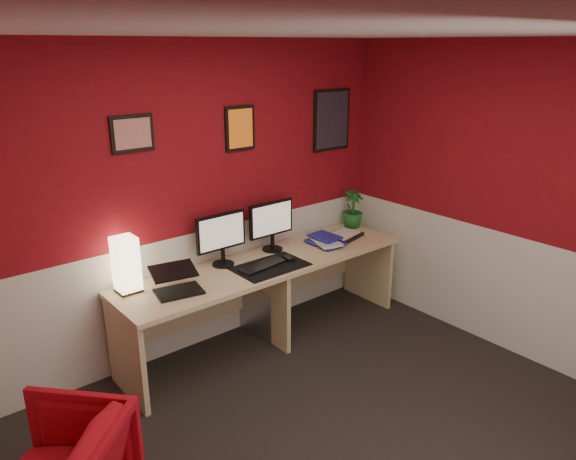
# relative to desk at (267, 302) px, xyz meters

# --- Properties ---
(ground) EXTENTS (4.00, 3.50, 0.01)m
(ground) POSITION_rel_desk_xyz_m (-0.53, -1.41, -0.36)
(ground) COLOR black
(ground) RESTS_ON ground
(ceiling) EXTENTS (4.00, 3.50, 0.01)m
(ceiling) POSITION_rel_desk_xyz_m (-0.53, -1.41, 2.13)
(ceiling) COLOR white
(ceiling) RESTS_ON ground
(wall_back) EXTENTS (4.00, 0.01, 2.50)m
(wall_back) POSITION_rel_desk_xyz_m (-0.53, 0.34, 0.89)
(wall_back) COLOR maroon
(wall_back) RESTS_ON ground
(wall_right) EXTENTS (0.01, 3.50, 2.50)m
(wall_right) POSITION_rel_desk_xyz_m (1.47, -1.41, 0.89)
(wall_right) COLOR maroon
(wall_right) RESTS_ON ground
(wainscot_back) EXTENTS (4.00, 0.01, 1.00)m
(wainscot_back) POSITION_rel_desk_xyz_m (-0.53, 0.34, 0.14)
(wainscot_back) COLOR silver
(wainscot_back) RESTS_ON ground
(wainscot_right) EXTENTS (0.01, 3.50, 1.00)m
(wainscot_right) POSITION_rel_desk_xyz_m (1.46, -1.41, 0.14)
(wainscot_right) COLOR silver
(wainscot_right) RESTS_ON ground
(desk) EXTENTS (2.60, 0.65, 0.73)m
(desk) POSITION_rel_desk_xyz_m (0.00, 0.00, 0.00)
(desk) COLOR #CEB984
(desk) RESTS_ON ground
(shoji_lamp) EXTENTS (0.16, 0.16, 0.40)m
(shoji_lamp) POSITION_rel_desk_xyz_m (-1.12, 0.20, 0.56)
(shoji_lamp) COLOR #FFE5B2
(shoji_lamp) RESTS_ON desk
(laptop) EXTENTS (0.37, 0.29, 0.22)m
(laptop) POSITION_rel_desk_xyz_m (-0.85, -0.06, 0.47)
(laptop) COLOR black
(laptop) RESTS_ON desk
(monitor_left) EXTENTS (0.45, 0.06, 0.58)m
(monitor_left) POSITION_rel_desk_xyz_m (-0.31, 0.18, 0.66)
(monitor_left) COLOR black
(monitor_left) RESTS_ON desk
(monitor_right) EXTENTS (0.45, 0.06, 0.58)m
(monitor_right) POSITION_rel_desk_xyz_m (0.21, 0.19, 0.66)
(monitor_right) COLOR black
(monitor_right) RESTS_ON desk
(desk_mat) EXTENTS (0.60, 0.38, 0.01)m
(desk_mat) POSITION_rel_desk_xyz_m (-0.04, -0.10, 0.37)
(desk_mat) COLOR black
(desk_mat) RESTS_ON desk
(keyboard) EXTENTS (0.43, 0.19, 0.02)m
(keyboard) POSITION_rel_desk_xyz_m (-0.09, -0.07, 0.38)
(keyboard) COLOR black
(keyboard) RESTS_ON desk_mat
(mouse) EXTENTS (0.07, 0.11, 0.03)m
(mouse) POSITION_rel_desk_xyz_m (0.16, -0.10, 0.39)
(mouse) COLOR black
(mouse) RESTS_ON desk_mat
(book_bottom) EXTENTS (0.25, 0.33, 0.03)m
(book_bottom) POSITION_rel_desk_xyz_m (0.55, -0.01, 0.38)
(book_bottom) COLOR #22259D
(book_bottom) RESTS_ON desk
(book_middle) EXTENTS (0.28, 0.33, 0.02)m
(book_middle) POSITION_rel_desk_xyz_m (0.54, -0.02, 0.40)
(book_middle) COLOR silver
(book_middle) RESTS_ON book_bottom
(book_top) EXTENTS (0.21, 0.28, 0.03)m
(book_top) POSITION_rel_desk_xyz_m (0.58, 0.01, 0.43)
(book_top) COLOR #22259D
(book_top) RESTS_ON book_middle
(zen_tray) EXTENTS (0.40, 0.32, 0.03)m
(zen_tray) POSITION_rel_desk_xyz_m (0.92, 0.02, 0.38)
(zen_tray) COLOR black
(zen_tray) RESTS_ON desk
(potted_plant) EXTENTS (0.25, 0.25, 0.37)m
(potted_plant) POSITION_rel_desk_xyz_m (1.21, 0.19, 0.55)
(potted_plant) COLOR #19591E
(potted_plant) RESTS_ON desk
(pc_tower) EXTENTS (0.24, 0.46, 0.45)m
(pc_tower) POSITION_rel_desk_xyz_m (0.06, 0.15, -0.14)
(pc_tower) COLOR #99999E
(pc_tower) RESTS_ON ground
(art_left) EXTENTS (0.32, 0.02, 0.26)m
(art_left) POSITION_rel_desk_xyz_m (-0.92, 0.33, 1.49)
(art_left) COLOR red
(art_left) RESTS_ON wall_back
(art_center) EXTENTS (0.28, 0.02, 0.36)m
(art_center) POSITION_rel_desk_xyz_m (-0.00, 0.33, 1.44)
(art_center) COLOR orange
(art_center) RESTS_ON wall_back
(art_right) EXTENTS (0.44, 0.02, 0.56)m
(art_right) POSITION_rel_desk_xyz_m (1.03, 0.33, 1.42)
(art_right) COLOR black
(art_right) RESTS_ON wall_back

